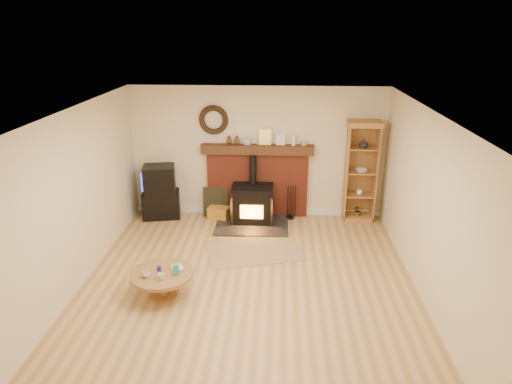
# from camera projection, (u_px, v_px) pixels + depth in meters

# --- Properties ---
(ground) EXTENTS (5.50, 5.50, 0.00)m
(ground) POSITION_uv_depth(u_px,v_px,m) (248.00, 284.00, 6.90)
(ground) COLOR #A87F46
(ground) RESTS_ON ground
(room_shell) EXTENTS (5.02, 5.52, 2.61)m
(room_shell) POSITION_uv_depth(u_px,v_px,m) (247.00, 174.00, 6.39)
(room_shell) COLOR beige
(room_shell) RESTS_ON ground
(chimney_breast) EXTENTS (2.20, 0.22, 1.78)m
(chimney_breast) POSITION_uv_depth(u_px,v_px,m) (257.00, 178.00, 9.12)
(chimney_breast) COLOR maroon
(chimney_breast) RESTS_ON ground
(wood_stove) EXTENTS (1.40, 1.00, 1.31)m
(wood_stove) POSITION_uv_depth(u_px,v_px,m) (252.00, 205.00, 8.91)
(wood_stove) COLOR black
(wood_stove) RESTS_ON ground
(area_rug) EXTENTS (1.79, 1.44, 0.01)m
(area_rug) POSITION_uv_depth(u_px,v_px,m) (253.00, 250.00, 7.91)
(area_rug) COLOR brown
(area_rug) RESTS_ON ground
(tv_unit) EXTENTS (0.81, 0.64, 1.07)m
(tv_unit) POSITION_uv_depth(u_px,v_px,m) (160.00, 193.00, 9.13)
(tv_unit) COLOR black
(tv_unit) RESTS_ON ground
(curio_cabinet) EXTENTS (0.64, 0.46, 2.00)m
(curio_cabinet) POSITION_uv_depth(u_px,v_px,m) (360.00, 171.00, 8.84)
(curio_cabinet) COLOR #9C6433
(curio_cabinet) RESTS_ON ground
(firelog_box) EXTENTS (0.46, 0.36, 0.26)m
(firelog_box) POSITION_uv_depth(u_px,v_px,m) (219.00, 213.00, 9.14)
(firelog_box) COLOR yellow
(firelog_box) RESTS_ON ground
(leaning_painting) EXTENTS (0.50, 0.14, 0.60)m
(leaning_painting) POSITION_uv_depth(u_px,v_px,m) (216.00, 202.00, 9.23)
(leaning_painting) COLOR black
(leaning_painting) RESTS_ON ground
(fire_tools) EXTENTS (0.19, 0.16, 0.70)m
(fire_tools) POSITION_uv_depth(u_px,v_px,m) (290.00, 211.00, 9.15)
(fire_tools) COLOR black
(fire_tools) RESTS_ON ground
(coffee_table) EXTENTS (0.90, 0.90, 0.54)m
(coffee_table) POSITION_uv_depth(u_px,v_px,m) (162.00, 277.00, 6.49)
(coffee_table) COLOR brown
(coffee_table) RESTS_ON ground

